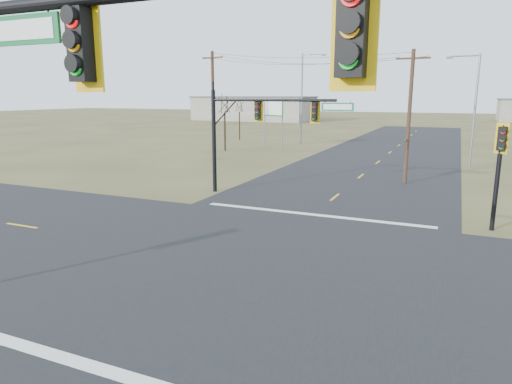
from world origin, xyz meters
The scene contains 16 objects.
ground centered at (0.00, 0.00, 0.00)m, with size 320.00×320.00×0.00m, color brown.
road_ew centered at (0.00, 0.00, 0.01)m, with size 160.00×14.00×0.02m, color black.
road_ns centered at (0.00, 0.00, 0.01)m, with size 14.00×160.00×0.02m, color black.
stop_bar_near centered at (0.00, -7.50, 0.03)m, with size 12.00×0.40×0.01m, color silver.
stop_bar_far centered at (0.00, 7.50, 0.03)m, with size 12.00×0.40×0.01m, color silver.
mast_arm_near centered at (5.77, -9.12, 5.78)m, with size 11.58×0.42×8.00m.
mast_arm_far centered at (-4.34, 10.70, 4.63)m, with size 8.83×0.45×6.38m.
pedestal_signal_ne centered at (8.26, 8.09, 3.50)m, with size 0.68×0.60×4.90m.
utility_pole_near centered at (3.36, 18.41, 4.72)m, with size 2.22×0.26×9.05m.
utility_pole_far centered at (-14.91, 24.01, 5.21)m, with size 2.42×0.66×10.06m.
highway_sign centered at (-13.22, 35.30, 3.94)m, with size 2.74×1.21×5.51m.
streetlight_a centered at (7.43, 28.01, 5.28)m, with size 2.62×0.30×9.41m.
streetlight_c centered at (-11.42, 40.81, 6.23)m, with size 3.10×0.41×11.09m.
bare_tree_a centered at (-17.13, 30.55, 5.18)m, with size 3.54×3.54×6.55m.
bare_tree_b centered at (-21.14, 42.58, 4.70)m, with size 2.44×2.44×5.88m.
warehouse_left centered at (-40.00, 90.00, 2.75)m, with size 28.00×14.00×5.50m, color #A79F94.
Camera 1 is at (6.45, -14.50, 6.05)m, focal length 32.00 mm.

